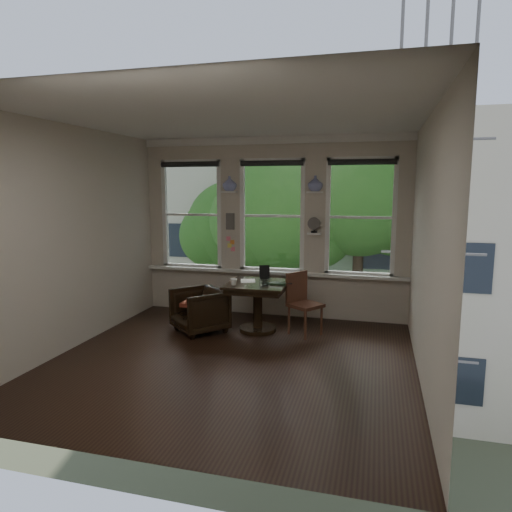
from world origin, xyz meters
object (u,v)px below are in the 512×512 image
(armchair_left, at_px, (199,310))
(side_chair_right, at_px, (305,304))
(laptop, at_px, (280,284))
(table, at_px, (258,307))
(mug, at_px, (234,282))

(armchair_left, xyz_separation_m, side_chair_right, (1.58, 0.27, 0.13))
(laptop, bearing_deg, side_chair_right, 7.87)
(table, height_order, laptop, laptop)
(table, height_order, armchair_left, table)
(table, xyz_separation_m, armchair_left, (-0.85, -0.26, -0.04))
(armchair_left, xyz_separation_m, laptop, (1.21, 0.19, 0.43))
(table, xyz_separation_m, laptop, (0.36, -0.07, 0.39))
(side_chair_right, relative_size, laptop, 2.68)
(armchair_left, bearing_deg, table, 58.12)
(table, relative_size, armchair_left, 1.24)
(armchair_left, relative_size, mug, 7.00)
(mug, bearing_deg, table, 38.73)
(side_chair_right, relative_size, mug, 8.85)
(table, bearing_deg, armchair_left, -163.27)
(armchair_left, relative_size, laptop, 2.12)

